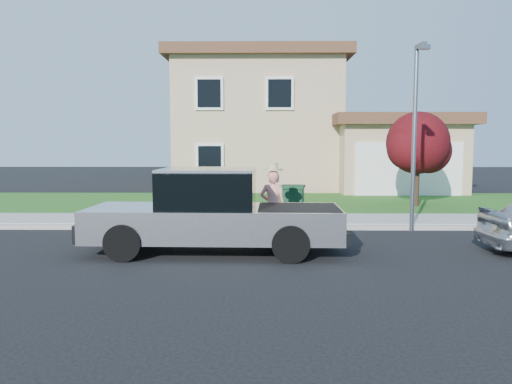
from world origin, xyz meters
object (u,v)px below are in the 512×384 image
at_px(woman, 273,204).
at_px(ornamental_tree, 419,146).
at_px(trash_bin, 293,204).
at_px(street_lamp, 415,127).
at_px(pickup_truck, 214,214).

xyz_separation_m(woman, ornamental_tree, (5.30, 6.08, 1.36)).
relative_size(ornamental_tree, trash_bin, 3.24).
bearing_deg(woman, trash_bin, -100.08).
height_order(woman, ornamental_tree, ornamental_tree).
xyz_separation_m(ornamental_tree, trash_bin, (-4.72, -4.23, -1.57)).
relative_size(woman, street_lamp, 0.39).
bearing_deg(trash_bin, woman, -97.76).
height_order(pickup_truck, street_lamp, street_lamp).
distance_m(pickup_truck, trash_bin, 3.60).
bearing_deg(woman, pickup_truck, 50.95).
bearing_deg(ornamental_tree, woman, -131.10).
xyz_separation_m(woman, street_lamp, (3.75, 1.45, 1.88)).
height_order(pickup_truck, woman, woman).
bearing_deg(ornamental_tree, street_lamp, -108.52).
height_order(pickup_truck, ornamental_tree, ornamental_tree).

